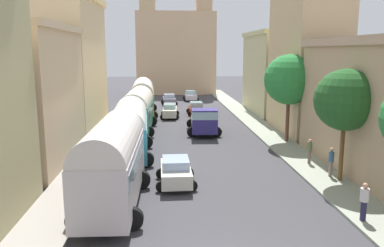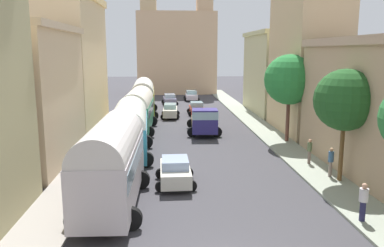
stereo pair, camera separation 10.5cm
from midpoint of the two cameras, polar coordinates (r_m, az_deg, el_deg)
ground_plane at (r=39.34m, az=-1.00°, el=-0.35°), size 154.00×154.00×0.00m
sidewalk_left at (r=39.62m, az=-11.53°, el=-0.38°), size 2.50×70.00×0.14m
sidewalk_right at (r=40.35m, az=9.33°, el=-0.11°), size 2.50×70.00×0.14m
building_left_1 at (r=27.76m, az=-22.62°, el=3.84°), size 5.20×10.52×9.13m
building_left_2 at (r=39.07m, az=-17.08°, el=8.49°), size 4.89×12.83×12.62m
building_right_1 at (r=26.25m, az=24.78°, el=2.39°), size 4.62×13.22×8.26m
building_right_2 at (r=37.13m, az=16.23°, el=8.81°), size 4.42×9.57×13.16m
building_right_3 at (r=48.34m, az=11.69°, el=7.30°), size 5.47×11.86×9.70m
distant_church at (r=70.07m, az=-2.41°, el=10.77°), size 13.58×7.27×20.99m
parked_bus_0 at (r=18.95m, az=-11.73°, el=-5.22°), size 3.37×8.20×4.25m
parked_bus_1 at (r=27.71m, az=-9.28°, el=-0.59°), size 3.58×8.18×3.94m
parked_bus_2 at (r=36.55m, az=-8.03°, el=2.15°), size 3.49×8.50×3.96m
parked_bus_3 at (r=45.44m, az=-7.27°, el=4.00°), size 3.56×9.84×4.19m
cargo_truck_0 at (r=35.16m, az=1.64°, el=0.46°), size 3.26×6.91×2.51m
car_0 at (r=46.05m, az=0.55°, el=2.21°), size 2.22×3.71×1.52m
car_1 at (r=59.30m, az=-0.24°, el=4.11°), size 2.32×3.73×1.55m
car_2 at (r=22.13m, az=-2.53°, el=-7.00°), size 2.29×3.66×1.53m
car_3 at (r=44.13m, az=-3.32°, el=1.88°), size 2.22×4.28×1.58m
car_4 at (r=54.65m, az=-3.42°, el=3.53°), size 2.34×3.88×1.52m
pedestrian_0 at (r=18.79m, az=23.68°, el=-10.27°), size 0.55×0.55×1.85m
pedestrian_1 at (r=24.43m, az=19.52°, el=-5.13°), size 0.43×0.43×1.88m
pedestrian_2 at (r=26.75m, az=16.69°, el=-3.73°), size 0.39×0.39×1.79m
roadside_tree_1 at (r=23.21m, az=21.36°, el=3.20°), size 3.44×3.44×6.50m
roadside_tree_2 at (r=32.38m, az=13.92°, el=6.22°), size 4.03×4.03×7.20m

